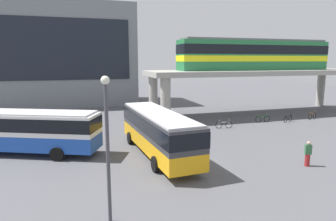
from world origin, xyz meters
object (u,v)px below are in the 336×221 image
at_px(pedestrian_by_bike_rack, 159,121).
at_px(bicycle_silver, 224,125).
at_px(bus_main, 158,129).
at_px(bus_secondary, 24,128).
at_px(bicycle_brown, 312,116).
at_px(bicycle_green, 263,119).
at_px(train, 255,54).
at_px(bicycle_black, 288,119).
at_px(pedestrian_at_kerb, 308,154).
at_px(station_building, 43,55).

bearing_deg(pedestrian_by_bike_rack, bicycle_silver, -15.91).
xyz_separation_m(bicycle_silver, pedestrian_by_bike_rack, (-6.40, 1.82, 0.43)).
bearing_deg(bus_main, bus_secondary, 161.81).
distance_m(bicycle_brown, bicycle_green, 6.73).
bearing_deg(train, bicycle_black, -79.38).
distance_m(pedestrian_at_kerb, pedestrian_by_bike_rack, 14.75).
bearing_deg(bicycle_silver, bicycle_black, 4.71).
distance_m(bicycle_black, pedestrian_at_kerb, 14.67).
height_order(train, pedestrian_at_kerb, train).
distance_m(train, bicycle_black, 9.22).
relative_size(station_building, train, 1.36).
xyz_separation_m(train, pedestrian_at_kerb, (-7.24, -17.68, -6.83)).
height_order(station_building, train, station_building).
bearing_deg(station_building, bicycle_black, -38.92).
bearing_deg(bicycle_brown, pedestrian_at_kerb, -134.01).
relative_size(station_building, pedestrian_by_bike_rack, 16.27).
bearing_deg(bus_main, bicycle_black, 22.07).
relative_size(bus_secondary, pedestrian_by_bike_rack, 6.61).
bearing_deg(bus_secondary, bus_main, -18.19).
bearing_deg(bicycle_silver, train, 40.40).
height_order(bicycle_green, pedestrian_at_kerb, pedestrian_at_kerb).
bearing_deg(bus_secondary, bicycle_green, 10.86).
height_order(train, bicycle_brown, train).
distance_m(bicycle_brown, bicycle_black, 3.88).
bearing_deg(train, pedestrian_by_bike_rack, -162.07).
bearing_deg(bicycle_brown, train, 133.77).
distance_m(bus_main, bus_secondary, 9.85).
bearing_deg(station_building, bicycle_brown, -34.73).
height_order(station_building, bicycle_brown, station_building).
relative_size(bus_main, bicycle_silver, 6.33).
bearing_deg(train, bus_secondary, -159.62).
distance_m(bus_secondary, bicycle_black, 26.84).
bearing_deg(bicycle_brown, bicycle_black, -172.98).
xyz_separation_m(station_building, bicycle_black, (27.50, -22.21, -7.28)).
xyz_separation_m(station_building, pedestrian_at_kerb, (19.21, -34.30, -6.85)).
bearing_deg(bus_main, bicycle_green, 28.08).
distance_m(station_building, bicycle_black, 36.09).
distance_m(station_building, bicycle_green, 33.52).
distance_m(train, bicycle_brown, 10.14).
distance_m(bicycle_green, pedestrian_at_kerb, 13.86).
bearing_deg(bicycle_green, bicycle_brown, -1.60).
height_order(bus_main, pedestrian_at_kerb, bus_main).
bearing_deg(bicycle_black, bicycle_green, 167.05).
relative_size(station_building, bicycle_brown, 16.10).
xyz_separation_m(train, bus_main, (-16.10, -12.54, -5.63)).
bearing_deg(bus_main, train, 37.91).
bearing_deg(station_building, pedestrian_by_bike_rack, -58.97).
relative_size(bicycle_silver, bicycle_black, 1.05).
bearing_deg(bicycle_green, bicycle_silver, -166.27).
height_order(pedestrian_at_kerb, pedestrian_by_bike_rack, pedestrian_at_kerb).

